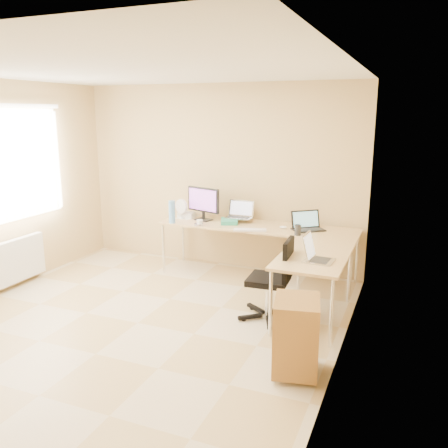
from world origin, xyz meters
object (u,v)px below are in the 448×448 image
at_px(desk_return, 313,286).
at_px(laptop_return, 319,251).
at_px(monitor, 203,204).
at_px(cabinet, 296,335).
at_px(office_chair, 268,275).
at_px(laptop_center, 239,210).
at_px(desk_main, 257,252).
at_px(laptop_black, 309,221).
at_px(desk_fan, 183,210).
at_px(mug, 200,223).
at_px(keyboard, 250,230).
at_px(water_bottle, 172,212).

xyz_separation_m(desk_return, laptop_return, (0.09, -0.24, 0.48)).
height_order(monitor, cabinet, monitor).
relative_size(laptop_return, office_chair, 0.37).
bearing_deg(desk_return, laptop_center, 138.76).
xyz_separation_m(laptop_return, cabinet, (0.01, -0.95, -0.48)).
relative_size(laptop_center, cabinet, 0.57).
xyz_separation_m(desk_main, laptop_black, (0.68, 0.00, 0.49)).
relative_size(monitor, laptop_black, 1.40).
distance_m(laptop_center, cabinet, 2.75).
distance_m(desk_return, desk_fan, 2.37).
height_order(mug, laptop_return, laptop_return).
bearing_deg(monitor, laptop_return, -16.68).
relative_size(laptop_center, laptop_black, 0.92).
distance_m(monitor, mug, 0.38).
xyz_separation_m(laptop_center, desk_fan, (-0.81, -0.13, -0.04)).
xyz_separation_m(laptop_black, desk_fan, (-1.80, -0.00, 0.01)).
bearing_deg(keyboard, monitor, 138.86).
bearing_deg(cabinet, laptop_center, 108.89).
height_order(monitor, laptop_return, monitor).
xyz_separation_m(monitor, desk_fan, (-0.31, -0.02, -0.10)).
bearing_deg(cabinet, desk_return, 82.84).
bearing_deg(desk_main, monitor, 178.52).
xyz_separation_m(laptop_black, keyboard, (-0.69, -0.30, -0.11)).
xyz_separation_m(laptop_black, laptop_return, (0.38, -1.24, -0.01)).
distance_m(desk_return, laptop_return, 0.54).
height_order(mug, water_bottle, water_bottle).
bearing_deg(water_bottle, laptop_return, -23.25).
bearing_deg(laptop_black, desk_fan, 141.01).
bearing_deg(desk_main, laptop_center, 157.76).
height_order(laptop_center, water_bottle, water_bottle).
bearing_deg(laptop_center, office_chair, -58.23).
height_order(water_bottle, desk_fan, water_bottle).
relative_size(monitor, water_bottle, 1.77).
bearing_deg(water_bottle, desk_main, 14.80).
bearing_deg(office_chair, desk_return, 19.48).
height_order(laptop_center, mug, laptop_center).
distance_m(desk_main, office_chair, 1.31).
bearing_deg(mug, office_chair, -35.89).
xyz_separation_m(desk_return, laptop_center, (-1.29, 1.13, 0.53)).
bearing_deg(laptop_return, laptop_black, 20.92).
bearing_deg(mug, cabinet, -46.55).
height_order(monitor, laptop_black, monitor).
bearing_deg(water_bottle, keyboard, 0.00).
relative_size(desk_return, mug, 15.16).
xyz_separation_m(laptop_black, mug, (-1.39, -0.30, -0.08)).
bearing_deg(cabinet, monitor, 118.34).
distance_m(desk_return, monitor, 2.13).
bearing_deg(desk_main, laptop_return, -49.30).
height_order(water_bottle, cabinet, water_bottle).
distance_m(keyboard, cabinet, 2.21).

